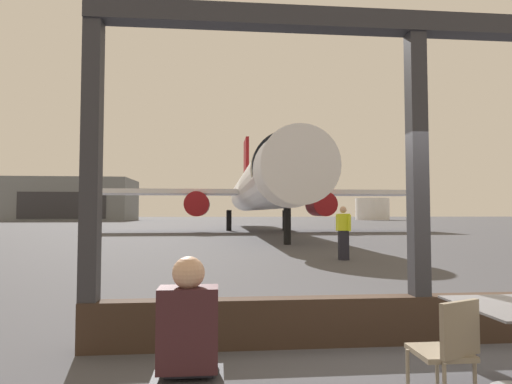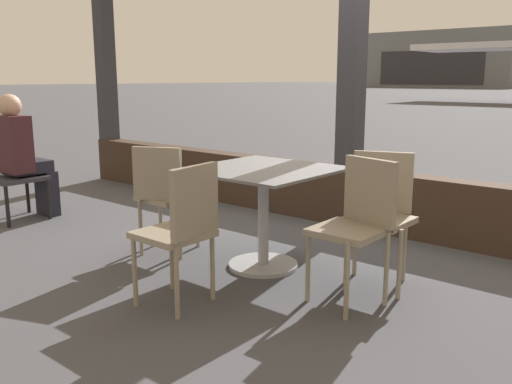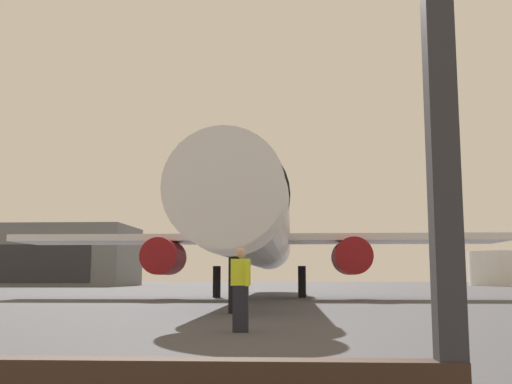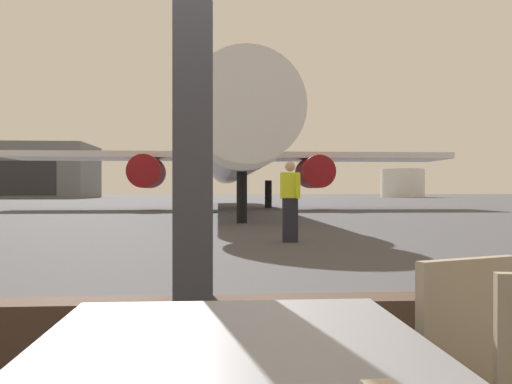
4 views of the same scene
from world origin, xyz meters
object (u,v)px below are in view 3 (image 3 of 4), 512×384
at_px(airplane, 258,233).
at_px(ground_crew_worker, 241,288).
at_px(fuel_storage_tank, 495,269).
at_px(distant_hangar, 52,256).

relative_size(airplane, ground_crew_worker, 20.38).
bearing_deg(airplane, fuel_storage_tank, 60.97).
xyz_separation_m(distant_hangar, fuel_storage_tank, (61.19, -0.05, -1.82)).
bearing_deg(ground_crew_worker, distant_hangar, 113.89).
height_order(distant_hangar, fuel_storage_tank, distant_hangar).
height_order(airplane, ground_crew_worker, airplane).
bearing_deg(fuel_storage_tank, ground_crew_worker, -111.26).
bearing_deg(distant_hangar, airplane, -58.97).
bearing_deg(fuel_storage_tank, airplane, -119.03).
xyz_separation_m(ground_crew_worker, distant_hangar, (-32.58, 73.57, 3.21)).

